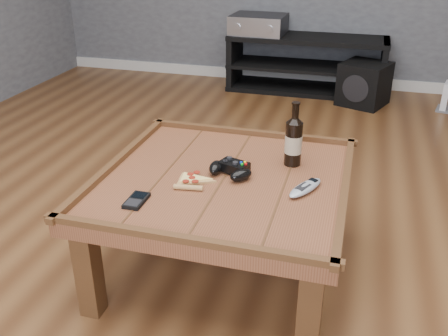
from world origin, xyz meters
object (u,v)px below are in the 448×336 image
(subwoofer, at_px, (364,84))
(media_console, at_px, (306,65))
(pizza_slice, at_px, (191,181))
(game_controller, at_px, (231,169))
(smartphone, at_px, (136,200))
(av_receiver, at_px, (258,24))
(remote_control, at_px, (305,188))
(beer_bottle, at_px, (294,140))
(game_console, at_px, (446,97))
(coffee_table, at_px, (224,190))

(subwoofer, bearing_deg, media_console, 176.07)
(pizza_slice, relative_size, subwoofer, 0.48)
(game_controller, height_order, subwoofer, game_controller)
(media_console, relative_size, smartphone, 11.52)
(pizza_slice, bearing_deg, smartphone, -132.81)
(subwoofer, bearing_deg, pizza_slice, -82.56)
(game_controller, relative_size, smartphone, 1.65)
(media_console, relative_size, subwoofer, 3.02)
(game_controller, xyz_separation_m, av_receiver, (-0.47, 2.71, 0.11))
(media_console, xyz_separation_m, remote_control, (0.34, -2.78, 0.22))
(beer_bottle, bearing_deg, subwoofer, 83.15)
(beer_bottle, bearing_deg, pizza_slice, -142.72)
(pizza_slice, xyz_separation_m, subwoofer, (0.64, 2.58, -0.28))
(pizza_slice, xyz_separation_m, av_receiver, (-0.33, 2.82, 0.13))
(media_console, distance_m, av_receiver, 0.56)
(game_controller, distance_m, remote_control, 0.32)
(smartphone, bearing_deg, game_console, 62.65)
(remote_control, distance_m, subwoofer, 2.55)
(beer_bottle, distance_m, remote_control, 0.26)
(media_console, xyz_separation_m, game_console, (1.19, -0.22, -0.14))
(smartphone, xyz_separation_m, subwoofer, (0.79, 2.79, -0.28))
(av_receiver, bearing_deg, coffee_table, -78.70)
(pizza_slice, distance_m, game_console, 2.93)
(av_receiver, bearing_deg, game_controller, -78.21)
(beer_bottle, xyz_separation_m, pizza_slice, (-0.37, -0.28, -0.11))
(coffee_table, relative_size, game_controller, 5.12)
(remote_control, height_order, subwoofer, remote_control)
(game_controller, relative_size, subwoofer, 0.43)
(smartphone, distance_m, game_console, 3.19)
(coffee_table, distance_m, game_console, 2.81)
(coffee_table, height_order, game_controller, game_controller)
(coffee_table, height_order, subwoofer, coffee_table)
(remote_control, xyz_separation_m, subwoofer, (0.19, 2.53, -0.29))
(coffee_table, bearing_deg, subwoofer, 78.13)
(media_console, height_order, smartphone, media_console)
(beer_bottle, xyz_separation_m, smartphone, (-0.51, -0.49, -0.11))
(game_controller, distance_m, subwoofer, 2.54)
(media_console, relative_size, game_console, 5.95)
(pizza_slice, height_order, remote_control, remote_control)
(smartphone, distance_m, remote_control, 0.65)
(beer_bottle, height_order, pizza_slice, beer_bottle)
(game_controller, bearing_deg, media_console, 109.33)
(beer_bottle, relative_size, game_controller, 1.40)
(av_receiver, bearing_deg, subwoofer, -12.00)
(coffee_table, xyz_separation_m, smartphone, (-0.26, -0.29, 0.07))
(game_controller, height_order, game_console, game_controller)
(media_console, bearing_deg, smartphone, -94.93)
(game_console, bearing_deg, remote_control, -95.24)
(beer_bottle, bearing_deg, smartphone, -136.38)
(coffee_table, bearing_deg, remote_control, -4.46)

